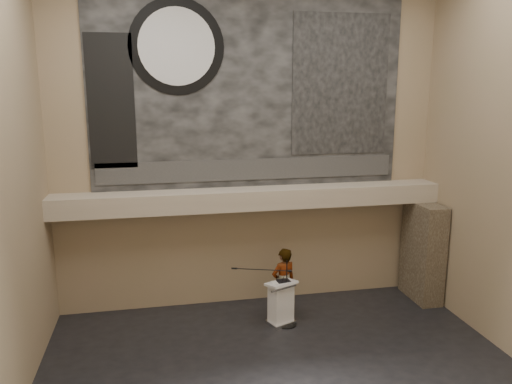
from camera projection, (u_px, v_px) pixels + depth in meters
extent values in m
plane|color=black|center=(288.00, 381.00, 9.97)|extent=(10.00, 10.00, 0.00)
cube|color=#8D7B5A|center=(250.00, 146.00, 12.91)|extent=(10.00, 0.02, 8.50)
cube|color=#8D7B5A|center=(393.00, 235.00, 5.25)|extent=(10.00, 0.02, 8.50)
cube|color=tan|center=(253.00, 198.00, 12.80)|extent=(10.00, 0.80, 0.50)
cylinder|color=#B2893D|center=(191.00, 212.00, 12.50)|extent=(0.04, 0.04, 0.06)
cylinder|color=#B2893D|center=(324.00, 206.00, 13.18)|extent=(0.04, 0.04, 0.06)
cube|color=black|center=(250.00, 89.00, 12.58)|extent=(8.00, 0.05, 5.00)
cube|color=#2D2D2D|center=(250.00, 169.00, 12.97)|extent=(7.76, 0.02, 0.55)
cylinder|color=black|center=(177.00, 47.00, 11.98)|extent=(2.30, 0.02, 2.30)
cylinder|color=silver|center=(177.00, 47.00, 11.96)|extent=(1.84, 0.02, 1.84)
cube|color=black|center=(341.00, 85.00, 12.99)|extent=(2.60, 0.02, 3.60)
cube|color=black|center=(111.00, 102.00, 11.94)|extent=(1.10, 0.02, 3.20)
cube|color=#3F3426|center=(423.00, 251.00, 13.62)|extent=(0.60, 1.40, 2.70)
cube|color=silver|center=(281.00, 322.00, 12.38)|extent=(0.76, 0.68, 0.08)
cube|color=white|center=(281.00, 302.00, 12.27)|extent=(0.65, 0.56, 0.96)
cube|color=white|center=(281.00, 283.00, 12.14)|extent=(0.84, 0.73, 0.13)
cube|color=black|center=(283.00, 281.00, 12.16)|extent=(0.33, 0.28, 0.04)
cube|color=silver|center=(277.00, 283.00, 12.07)|extent=(0.22, 0.31, 0.00)
imported|color=white|center=(283.00, 283.00, 12.54)|extent=(0.77, 0.62, 1.83)
cylinder|color=black|center=(286.00, 324.00, 12.34)|extent=(0.52, 0.52, 0.02)
cylinder|color=black|center=(287.00, 293.00, 12.16)|extent=(0.03, 0.03, 1.67)
cylinder|color=black|center=(260.00, 270.00, 12.12)|extent=(1.36, 0.48, 0.02)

